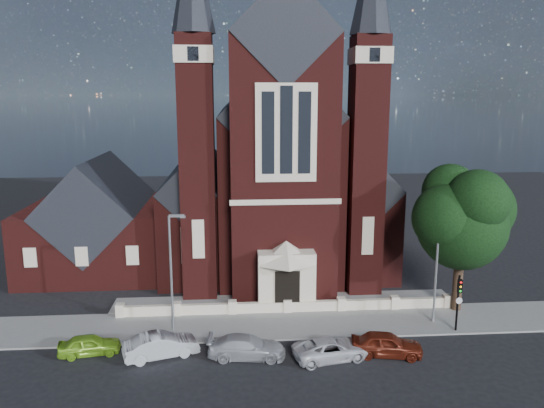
{
  "coord_description": "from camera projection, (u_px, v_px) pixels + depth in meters",
  "views": [
    {
      "loc": [
        -3.81,
        -29.73,
        15.63
      ],
      "look_at": [
        -0.71,
        12.0,
        7.03
      ],
      "focal_mm": 35.0,
      "sensor_mm": 36.0,
      "label": 1
    }
  ],
  "objects": [
    {
      "name": "car_lime_van",
      "position": [
        90.0,
        345.0,
        32.46
      ],
      "size": [
        3.9,
        2.08,
        1.26
      ],
      "primitive_type": "imported",
      "rotation": [
        0.0,
        0.0,
        1.74
      ],
      "color": "#7BB624",
      "rests_on": "ground"
    },
    {
      "name": "forecourt_wall",
      "position": [
        287.0,
        313.0,
        38.82
      ],
      "size": [
        24.0,
        0.4,
        0.9
      ],
      "primitive_type": "cube",
      "color": "beige",
      "rests_on": "ground"
    },
    {
      "name": "street_tree",
      "position": [
        465.0,
        220.0,
        37.55
      ],
      "size": [
        6.4,
        6.6,
        10.7
      ],
      "color": "black",
      "rests_on": "ground"
    },
    {
      "name": "car_white_suv",
      "position": [
        331.0,
        349.0,
        31.9
      ],
      "size": [
        4.95,
        3.02,
        1.28
      ],
      "primitive_type": "imported",
      "rotation": [
        0.0,
        0.0,
        1.78
      ],
      "color": "silver",
      "rests_on": "ground"
    },
    {
      "name": "street_lamp_left",
      "position": [
        172.0,
        266.0,
        34.87
      ],
      "size": [
        1.16,
        0.22,
        8.09
      ],
      "color": "gray",
      "rests_on": "ground"
    },
    {
      "name": "ground",
      "position": [
        277.0,
        274.0,
        47.12
      ],
      "size": [
        120.0,
        120.0,
        0.0
      ],
      "primitive_type": "plane",
      "color": "black",
      "rests_on": "ground"
    },
    {
      "name": "parish_hall",
      "position": [
        99.0,
        226.0,
        48.08
      ],
      "size": [
        12.0,
        12.2,
        10.24
      ],
      "color": "#461512",
      "rests_on": "ground"
    },
    {
      "name": "forecourt_paving",
      "position": [
        285.0,
        302.0,
        40.77
      ],
      "size": [
        26.0,
        3.0,
        0.14
      ],
      "primitive_type": "cube",
      "color": "slate",
      "rests_on": "ground"
    },
    {
      "name": "traffic_signal",
      "position": [
        459.0,
        296.0,
        35.11
      ],
      "size": [
        0.28,
        0.42,
        4.0
      ],
      "color": "black",
      "rests_on": "ground"
    },
    {
      "name": "pavement_strip",
      "position": [
        290.0,
        324.0,
        36.86
      ],
      "size": [
        60.0,
        5.0,
        0.12
      ],
      "primitive_type": "cube",
      "color": "slate",
      "rests_on": "ground"
    },
    {
      "name": "church",
      "position": [
        271.0,
        171.0,
        53.23
      ],
      "size": [
        20.01,
        34.9,
        29.2
      ],
      "color": "#461512",
      "rests_on": "ground"
    },
    {
      "name": "car_silver_a",
      "position": [
        161.0,
        345.0,
        32.14
      ],
      "size": [
        4.78,
        2.91,
        1.49
      ],
      "primitive_type": "imported",
      "rotation": [
        0.0,
        0.0,
        1.89
      ],
      "color": "#BABEC2",
      "rests_on": "ground"
    },
    {
      "name": "car_dark_red",
      "position": [
        386.0,
        344.0,
        32.31
      ],
      "size": [
        4.59,
        2.52,
        1.48
      ],
      "primitive_type": "imported",
      "rotation": [
        0.0,
        0.0,
        1.38
      ],
      "color": "#611E10",
      "rests_on": "ground"
    },
    {
      "name": "street_lamp_right",
      "position": [
        438.0,
        260.0,
        36.18
      ],
      "size": [
        1.16,
        0.22,
        8.09
      ],
      "color": "gray",
      "rests_on": "ground"
    },
    {
      "name": "car_silver_b",
      "position": [
        247.0,
        347.0,
        32.07
      ],
      "size": [
        4.87,
        2.35,
        1.37
      ],
      "primitive_type": "imported",
      "rotation": [
        0.0,
        0.0,
        1.48
      ],
      "color": "#A9ACB1",
      "rests_on": "ground"
    }
  ]
}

